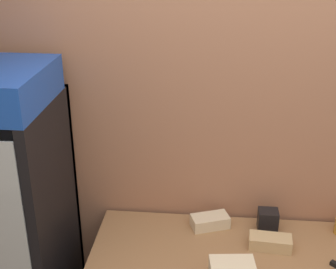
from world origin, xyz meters
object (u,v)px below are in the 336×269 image
sandwich_stack_middle (232,268)px  napkin_dispenser (268,220)px  sandwich_flat_right (270,242)px  sandwich_flat_left (210,221)px

sandwich_stack_middle → napkin_dispenser: sandwich_stack_middle is taller
sandwich_stack_middle → sandwich_flat_right: bearing=56.8°
sandwich_stack_middle → sandwich_flat_right: sandwich_stack_middle is taller
sandwich_flat_right → sandwich_flat_left: bearing=152.9°
sandwich_flat_left → sandwich_flat_right: (0.32, -0.16, 0.00)m
sandwich_flat_right → napkin_dispenser: napkin_dispenser is taller
napkin_dispenser → sandwich_flat_left: bearing=-179.0°
sandwich_stack_middle → napkin_dispenser: 0.54m
sandwich_stack_middle → sandwich_flat_left: (-0.10, 0.49, -0.08)m
sandwich_flat_left → sandwich_flat_right: same height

